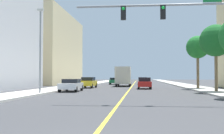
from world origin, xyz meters
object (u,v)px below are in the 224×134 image
(delivery_truck, at_px, (124,76))
(car_green, at_px, (114,81))
(traffic_signal_mast, at_px, (193,24))
(car_yellow, at_px, (88,82))
(street_lamp, at_px, (40,46))
(palm_mid, at_px, (216,41))
(palm_far, at_px, (198,48))
(car_silver, at_px, (143,81))
(car_red, at_px, (145,83))
(car_white, at_px, (71,85))

(delivery_truck, bearing_deg, car_green, 103.79)
(traffic_signal_mast, bearing_deg, car_yellow, 115.56)
(street_lamp, distance_m, palm_mid, 17.27)
(palm_far, bearing_deg, car_yellow, 170.12)
(car_silver, bearing_deg, car_yellow, -113.12)
(car_yellow, relative_size, car_red, 0.94)
(car_green, height_order, car_red, car_red)
(street_lamp, xyz_separation_m, car_green, (3.93, 31.36, -3.71))
(car_white, height_order, delivery_truck, delivery_truck)
(palm_far, xyz_separation_m, car_green, (-12.50, 19.72, -4.58))
(palm_mid, relative_size, car_yellow, 1.61)
(traffic_signal_mast, xyz_separation_m, street_lamp, (-12.26, 7.56, -0.38))
(traffic_signal_mast, height_order, delivery_truck, traffic_signal_mast)
(palm_far, relative_size, car_green, 1.58)
(traffic_signal_mast, distance_m, car_silver, 39.42)
(street_lamp, bearing_deg, palm_far, 35.34)
(palm_mid, bearing_deg, delivery_truck, 120.74)
(car_red, bearing_deg, palm_mid, -48.08)
(traffic_signal_mast, distance_m, car_red, 20.26)
(street_lamp, distance_m, car_white, 6.38)
(car_silver, bearing_deg, car_red, -88.86)
(street_lamp, height_order, palm_far, street_lamp)
(car_yellow, xyz_separation_m, car_green, (2.07, 17.18, -0.08))
(palm_far, xyz_separation_m, delivery_truck, (-10.01, 9.94, -3.62))
(car_white, relative_size, car_green, 1.11)
(street_lamp, distance_m, palm_far, 20.15)
(traffic_signal_mast, xyz_separation_m, palm_mid, (4.46, 11.83, 0.42))
(car_yellow, relative_size, delivery_truck, 0.52)
(car_yellow, distance_m, car_green, 17.31)
(street_lamp, relative_size, car_yellow, 1.85)
(traffic_signal_mast, xyz_separation_m, car_white, (-10.55, 12.47, -4.07))
(car_yellow, distance_m, car_red, 8.10)
(car_yellow, xyz_separation_m, delivery_truck, (4.56, 7.41, 0.88))
(delivery_truck, bearing_deg, traffic_signal_mast, -79.17)
(car_yellow, distance_m, delivery_truck, 8.74)
(traffic_signal_mast, relative_size, palm_mid, 1.56)
(palm_mid, relative_size, delivery_truck, 0.84)
(traffic_signal_mast, bearing_deg, car_white, 130.23)
(car_white, bearing_deg, street_lamp, 68.52)
(palm_far, bearing_deg, car_red, 175.93)
(palm_mid, relative_size, car_green, 1.60)
(palm_far, relative_size, car_red, 1.50)
(car_yellow, bearing_deg, street_lamp, 84.75)
(traffic_signal_mast, bearing_deg, street_lamp, 148.33)
(traffic_signal_mast, bearing_deg, car_red, 97.42)
(car_white, xyz_separation_m, car_red, (7.99, 7.21, 0.03))
(street_lamp, height_order, car_white, street_lamp)
(street_lamp, xyz_separation_m, car_yellow, (1.86, 14.18, -3.63))
(palm_far, height_order, car_silver, palm_far)
(car_yellow, distance_m, car_white, 9.27)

